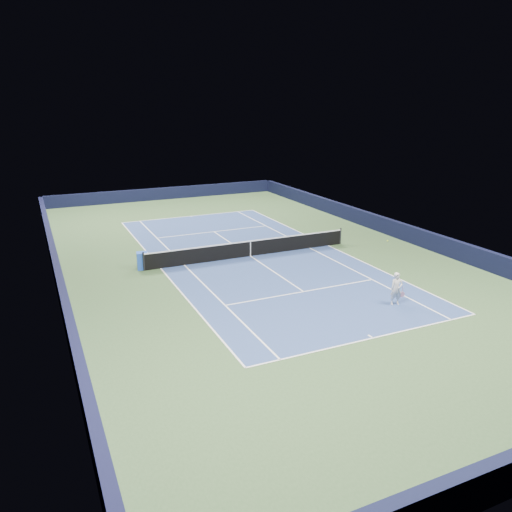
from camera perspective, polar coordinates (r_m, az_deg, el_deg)
name	(u,v)px	position (r m, az deg, el deg)	size (l,w,h in m)	color
ground	(250,256)	(29.96, -0.64, -0.02)	(40.00, 40.00, 0.00)	#334E2A
wall_far	(165,193)	(48.14, -10.36, 7.05)	(22.00, 0.35, 1.10)	black
wall_right	(395,229)	(35.45, 15.58, 3.01)	(0.35, 40.00, 1.10)	black
wall_left	(57,272)	(27.46, -21.76, -1.75)	(0.35, 40.00, 1.10)	black
court_surface	(250,256)	(29.96, -0.64, -0.02)	(10.97, 23.77, 0.01)	navy
baseline_far	(191,216)	(40.74, -7.48, 4.55)	(10.97, 0.08, 0.00)	white
baseline_near	(373,338)	(20.44, 13.22, -9.11)	(10.97, 0.08, 0.00)	white
sideline_doubles_right	(328,245)	(32.48, 8.24, 1.20)	(0.08, 23.77, 0.00)	white
sideline_doubles_left	(161,268)	(28.29, -10.84, -1.39)	(0.08, 23.77, 0.00)	white
sideline_singles_right	(310,248)	(31.78, 6.15, 0.92)	(0.08, 23.77, 0.00)	white
sideline_singles_left	(184,265)	(28.62, -8.19, -1.03)	(0.08, 23.77, 0.00)	white
service_line_far	(214,232)	(35.68, -4.83, 2.79)	(8.23, 0.08, 0.00)	white
service_line_near	(304,292)	(24.58, 5.46, -4.07)	(8.23, 0.08, 0.00)	white
center_service_line	(250,256)	(29.96, -0.64, -0.01)	(0.08, 12.80, 0.00)	white
center_mark_far	(191,216)	(40.60, -7.41, 4.51)	(0.08, 0.30, 0.00)	white
center_mark_near	(371,336)	(20.55, 12.96, -8.95)	(0.08, 0.30, 0.00)	white
tennis_net	(250,248)	(29.82, -0.64, 0.90)	(12.90, 0.10, 1.07)	black
sponsor_cube	(143,261)	(28.25, -12.84, -0.53)	(0.67, 0.63, 0.97)	blue
tennis_player	(397,289)	(23.60, 15.76, -3.62)	(0.77, 1.28, 2.80)	silver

